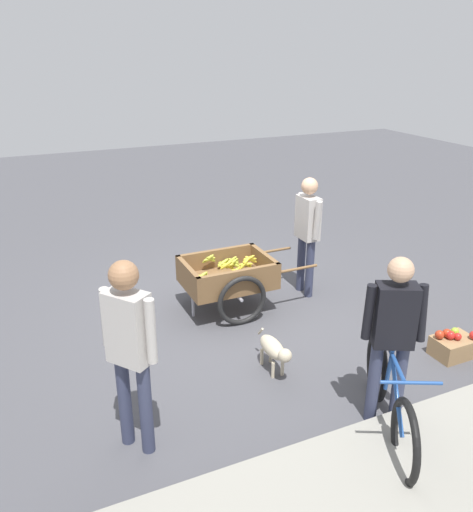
{
  "coord_description": "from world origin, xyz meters",
  "views": [
    {
      "loc": [
        2.5,
        5.36,
        3.16
      ],
      "look_at": [
        0.06,
        -0.05,
        0.75
      ],
      "focal_mm": 36.39,
      "sensor_mm": 36.0,
      "label": 1
    }
  ],
  "objects_px": {
    "bicycle": "(390,398)",
    "bystander_person": "(129,341)",
    "cyclist_person": "(393,328)",
    "dog": "(274,349)",
    "plastic_bucket": "(400,303)",
    "vendor_person": "(307,226)",
    "fruit_cart": "(228,278)",
    "apple_crate": "(453,345)"
  },
  "relations": [
    {
      "from": "fruit_cart",
      "to": "apple_crate",
      "type": "height_order",
      "value": "fruit_cart"
    },
    {
      "from": "fruit_cart",
      "to": "dog",
      "type": "xyz_separation_m",
      "value": [
        0.13,
        1.48,
        -0.17
      ]
    },
    {
      "from": "fruit_cart",
      "to": "cyclist_person",
      "type": "xyz_separation_m",
      "value": [
        -0.42,
        2.55,
        0.52
      ]
    },
    {
      "from": "bicycle",
      "to": "bystander_person",
      "type": "relative_size",
      "value": 0.89
    },
    {
      "from": "vendor_person",
      "to": "dog",
      "type": "xyz_separation_m",
      "value": [
        1.27,
        1.48,
        -0.7
      ]
    },
    {
      "from": "dog",
      "to": "plastic_bucket",
      "type": "xyz_separation_m",
      "value": [
        -2.08,
        -0.49,
        -0.14
      ]
    },
    {
      "from": "cyclist_person",
      "to": "dog",
      "type": "bearing_deg",
      "value": -62.85
    },
    {
      "from": "bicycle",
      "to": "plastic_bucket",
      "type": "height_order",
      "value": "bicycle"
    },
    {
      "from": "dog",
      "to": "plastic_bucket",
      "type": "relative_size",
      "value": 2.43
    },
    {
      "from": "bystander_person",
      "to": "plastic_bucket",
      "type": "bearing_deg",
      "value": -164.95
    },
    {
      "from": "fruit_cart",
      "to": "bicycle",
      "type": "height_order",
      "value": "bicycle"
    },
    {
      "from": "cyclist_person",
      "to": "apple_crate",
      "type": "bearing_deg",
      "value": -159.06
    },
    {
      "from": "fruit_cart",
      "to": "dog",
      "type": "distance_m",
      "value": 1.49
    },
    {
      "from": "fruit_cart",
      "to": "bicycle",
      "type": "relative_size",
      "value": 1.09
    },
    {
      "from": "vendor_person",
      "to": "dog",
      "type": "height_order",
      "value": "vendor_person"
    },
    {
      "from": "cyclist_person",
      "to": "dog",
      "type": "relative_size",
      "value": 2.36
    },
    {
      "from": "bicycle",
      "to": "plastic_bucket",
      "type": "relative_size",
      "value": 5.46
    },
    {
      "from": "fruit_cart",
      "to": "plastic_bucket",
      "type": "height_order",
      "value": "fruit_cart"
    },
    {
      "from": "dog",
      "to": "bystander_person",
      "type": "relative_size",
      "value": 0.4
    },
    {
      "from": "vendor_person",
      "to": "cyclist_person",
      "type": "xyz_separation_m",
      "value": [
        0.72,
        2.55,
        -0.01
      ]
    },
    {
      "from": "bicycle",
      "to": "dog",
      "type": "bearing_deg",
      "value": -68.25
    },
    {
      "from": "dog",
      "to": "bystander_person",
      "type": "distance_m",
      "value": 1.8
    },
    {
      "from": "bicycle",
      "to": "apple_crate",
      "type": "bearing_deg",
      "value": -155.34
    },
    {
      "from": "vendor_person",
      "to": "bystander_person",
      "type": "relative_size",
      "value": 0.95
    },
    {
      "from": "vendor_person",
      "to": "bicycle",
      "type": "height_order",
      "value": "vendor_person"
    },
    {
      "from": "dog",
      "to": "apple_crate",
      "type": "height_order",
      "value": "dog"
    },
    {
      "from": "vendor_person",
      "to": "plastic_bucket",
      "type": "bearing_deg",
      "value": 129.34
    },
    {
      "from": "plastic_bucket",
      "to": "apple_crate",
      "type": "bearing_deg",
      "value": 81.7
    },
    {
      "from": "plastic_bucket",
      "to": "apple_crate",
      "type": "relative_size",
      "value": 0.63
    },
    {
      "from": "dog",
      "to": "apple_crate",
      "type": "xyz_separation_m",
      "value": [
        -1.93,
        0.54,
        -0.14
      ]
    },
    {
      "from": "bicycle",
      "to": "bystander_person",
      "type": "height_order",
      "value": "bystander_person"
    },
    {
      "from": "fruit_cart",
      "to": "dog",
      "type": "height_order",
      "value": "fruit_cart"
    },
    {
      "from": "cyclist_person",
      "to": "fruit_cart",
      "type": "bearing_deg",
      "value": -80.62
    },
    {
      "from": "fruit_cart",
      "to": "bicycle",
      "type": "distance_m",
      "value": 2.71
    },
    {
      "from": "dog",
      "to": "bystander_person",
      "type": "xyz_separation_m",
      "value": [
        1.56,
        0.48,
        0.76
      ]
    },
    {
      "from": "fruit_cart",
      "to": "plastic_bucket",
      "type": "bearing_deg",
      "value": 153.19
    },
    {
      "from": "cyclist_person",
      "to": "apple_crate",
      "type": "height_order",
      "value": "cyclist_person"
    },
    {
      "from": "vendor_person",
      "to": "apple_crate",
      "type": "distance_m",
      "value": 2.29
    },
    {
      "from": "dog",
      "to": "bystander_person",
      "type": "height_order",
      "value": "bystander_person"
    },
    {
      "from": "plastic_bucket",
      "to": "fruit_cart",
      "type": "bearing_deg",
      "value": -26.81
    },
    {
      "from": "bystander_person",
      "to": "fruit_cart",
      "type": "bearing_deg",
      "value": -130.6
    },
    {
      "from": "cyclist_person",
      "to": "bystander_person",
      "type": "height_order",
      "value": "bystander_person"
    }
  ]
}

